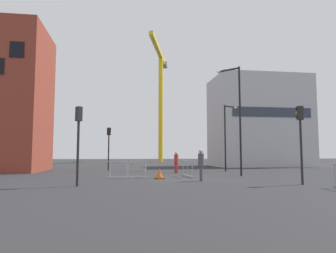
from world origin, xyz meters
TOP-DOWN VIEW (x-y plane):
  - ground at (0.00, 0.00)m, footprint 160.00×160.00m
  - brick_building at (-14.16, 9.91)m, footprint 7.15×7.44m
  - office_block at (13.34, 17.62)m, footprint 11.35×7.46m
  - construction_crane at (3.69, 40.90)m, footprint 5.70×18.83m
  - streetlamp_tall at (4.44, 1.65)m, footprint 1.37×1.35m
  - streetlamp_short at (5.58, 7.26)m, footprint 1.46×0.79m
  - traffic_light_crosswalk at (-4.88, 10.16)m, footprint 0.38×0.36m
  - traffic_light_corner at (5.29, -4.80)m, footprint 0.38×0.28m
  - traffic_light_verge at (-5.72, -4.03)m, footprint 0.36×0.38m
  - pedestrian_walking at (0.74, 5.76)m, footprint 0.34×0.34m
  - pedestrian_waiting at (0.79, -2.11)m, footprint 0.34×0.34m
  - safety_barrier_rear at (0.65, 0.94)m, footprint 0.25×2.42m
  - safety_barrier_right_run at (-2.46, 7.96)m, footprint 2.00×0.15m
  - safety_barrier_left_run at (-3.27, 0.49)m, footprint 2.46×0.21m
  - traffic_cone_by_barrier at (-1.33, -0.05)m, footprint 0.63×0.63m

SIDE VIEW (x-z plane):
  - ground at x=0.00m, z-range 0.00..0.00m
  - traffic_cone_by_barrier at x=-1.33m, z-range -0.02..0.62m
  - safety_barrier_right_run at x=-2.46m, z-range 0.02..1.10m
  - safety_barrier_rear at x=0.65m, z-range 0.02..1.10m
  - safety_barrier_left_run at x=-3.27m, z-range 0.02..1.10m
  - pedestrian_walking at x=0.74m, z-range 0.14..1.85m
  - pedestrian_waiting at x=0.79m, z-range 0.15..1.93m
  - traffic_light_verge at x=-5.72m, z-range 0.66..4.46m
  - traffic_light_corner at x=5.29m, z-range 0.68..4.63m
  - traffic_light_crosswalk at x=-4.88m, z-range 0.68..4.67m
  - streetlamp_short at x=5.58m, z-range 0.59..6.48m
  - streetlamp_tall at x=4.44m, z-range 0.67..8.44m
  - office_block at x=13.34m, z-range 0.00..11.11m
  - brick_building at x=-14.16m, z-range 0.00..12.77m
  - construction_crane at x=3.69m, z-range 3.88..25.56m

